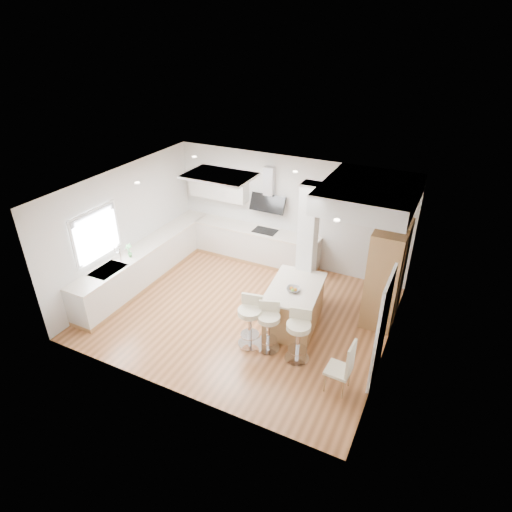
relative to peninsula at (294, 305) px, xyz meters
The scene contains 18 objects.
ground 1.23m from the peninsula, behind, with size 6.00×6.00×0.00m, color #AC6B3F.
ceiling 1.23m from the peninsula, behind, with size 6.00×5.00×0.02m, color silver.
wall_back 2.79m from the peninsula, 115.56° to the left, with size 6.00×0.04×2.80m, color beige.
wall_left 4.24m from the peninsula, behind, with size 0.04×5.00×2.80m, color beige.
wall_right 2.09m from the peninsula, ahead, with size 0.04×5.00×2.80m, color beige.
skylight 3.04m from the peninsula, 166.21° to the left, with size 4.10×2.10×0.06m.
window_left 4.39m from the peninsula, 165.90° to the right, with size 0.06×1.28×1.07m.
doorway_right 2.05m from the peninsula, 21.58° to the right, with size 0.05×1.00×2.10m.
counter_left 3.84m from the peninsula, behind, with size 0.63×4.50×1.35m.
counter_back 2.94m from the peninsula, 134.34° to the left, with size 3.62×0.63×2.50m.
pillar 1.25m from the peninsula, 95.86° to the left, with size 0.35×0.35×2.80m.
soffit 2.67m from the peninsula, 52.81° to the left, with size 1.78×2.20×0.40m.
oven_column 1.98m from the peninsula, 35.51° to the left, with size 0.63×1.21×2.10m.
peninsula is the anchor object (origin of this frame).
bar_stool_a 1.10m from the peninsula, 118.84° to the right, with size 0.55×0.55×1.05m.
bar_stool_b 0.94m from the peninsula, 99.40° to the right, with size 0.58×0.58×1.00m.
bar_stool_c 1.05m from the peninsula, 64.41° to the right, with size 0.56×0.56×1.04m.
dining_chair 1.96m from the peninsula, 43.48° to the right, with size 0.42×0.42×1.04m.
Camera 1 is at (3.58, -6.61, 5.56)m, focal length 30.00 mm.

